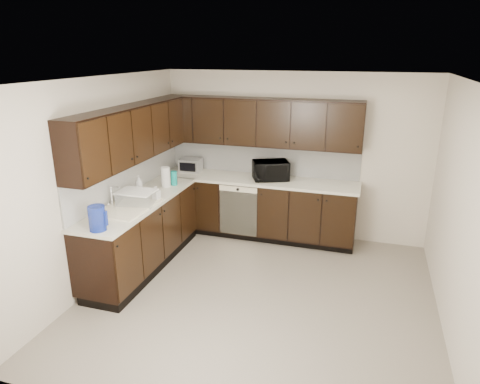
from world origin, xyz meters
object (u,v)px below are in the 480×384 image
at_px(toaster_oven, 191,165).
at_px(blue_pitcher, 97,218).
at_px(storage_bin, 137,198).
at_px(sink, 128,213).
at_px(microwave, 271,170).

distance_m(toaster_oven, blue_pitcher, 2.46).
height_order(storage_bin, blue_pitcher, blue_pitcher).
distance_m(sink, microwave, 2.21).
xyz_separation_m(toaster_oven, blue_pitcher, (-0.02, -2.46, 0.03)).
xyz_separation_m(sink, storage_bin, (0.04, 0.15, 0.14)).
bearing_deg(storage_bin, microwave, 48.96).
distance_m(microwave, storage_bin, 2.06).
xyz_separation_m(sink, microwave, (1.40, 1.71, 0.20)).
xyz_separation_m(sink, toaster_oven, (0.08, 1.77, 0.16)).
height_order(microwave, blue_pitcher, microwave).
bearing_deg(blue_pitcher, microwave, 52.45).
bearing_deg(microwave, sink, -153.98).
distance_m(sink, storage_bin, 0.21).
height_order(sink, toaster_oven, sink).
height_order(sink, storage_bin, sink).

